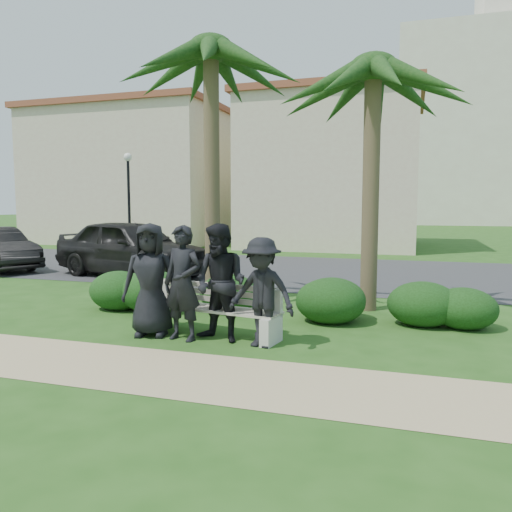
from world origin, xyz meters
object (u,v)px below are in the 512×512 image
object	(u,v)px
palm_left	(211,52)
street_lamp	(129,184)
man_d	(262,292)
park_bench	(212,313)
man_c	(221,283)
palm_right	(373,71)
man_b	(183,283)
car_a	(131,248)
man_a	(151,280)

from	to	relation	value
palm_left	street_lamp	bearing A→B (deg)	129.55
man_d	park_bench	bearing A→B (deg)	169.55
man_c	palm_right	size ratio (longest dim) A/B	0.32
man_b	man_c	bearing A→B (deg)	19.91
man_b	car_a	distance (m)	7.24
park_bench	man_a	distance (m)	1.09
palm_left	car_a	world-z (taller)	palm_left
palm_right	car_a	xyz separation A→B (m)	(-6.92, 2.64, -3.72)
park_bench	palm_right	world-z (taller)	palm_right
street_lamp	man_a	bearing A→B (deg)	-57.04
man_a	man_c	bearing A→B (deg)	-13.29
man_b	street_lamp	bearing A→B (deg)	133.69
man_a	man_d	distance (m)	1.85
street_lamp	man_d	size ratio (longest dim) A/B	2.69
man_c	palm_left	distance (m)	5.18
palm_left	palm_right	world-z (taller)	palm_left
palm_right	street_lamp	bearing A→B (deg)	139.94
park_bench	man_c	xyz separation A→B (m)	(0.26, -0.26, 0.53)
man_d	car_a	bearing A→B (deg)	145.58
man_a	man_d	size ratio (longest dim) A/B	1.11
man_b	palm_left	size ratio (longest dim) A/B	0.29
street_lamp	man_c	bearing A→B (deg)	-53.32
street_lamp	man_b	world-z (taller)	street_lamp
palm_left	car_a	xyz separation A→B (m)	(-3.73, 2.89, -4.28)
street_lamp	man_a	world-z (taller)	street_lamp
man_d	car_a	xyz separation A→B (m)	(-5.67, 5.73, 0.03)
park_bench	man_c	size ratio (longest dim) A/B	1.30
park_bench	man_a	xyz separation A→B (m)	(-0.91, -0.29, 0.53)
man_d	palm_right	distance (m)	5.01
man_a	car_a	xyz separation A→B (m)	(-3.83, 5.65, -0.06)
man_a	palm_right	size ratio (longest dim) A/B	0.32
street_lamp	man_c	size ratio (longest dim) A/B	2.42
man_a	car_a	bearing A→B (deg)	109.78
park_bench	palm_left	distance (m)	5.45
car_a	man_b	bearing A→B (deg)	-127.23
street_lamp	man_b	bearing A→B (deg)	-55.32
man_c	palm_right	distance (m)	5.10
street_lamp	man_a	xyz separation A→B (m)	(7.99, -12.32, -2.06)
palm_right	park_bench	bearing A→B (deg)	-128.82
park_bench	man_d	distance (m)	1.10
park_bench	street_lamp	bearing A→B (deg)	135.39
man_c	man_a	bearing A→B (deg)	-164.98
man_c	car_a	distance (m)	7.52
park_bench	man_d	xyz separation A→B (m)	(0.94, -0.37, 0.44)
park_bench	man_c	distance (m)	0.65
street_lamp	park_bench	xyz separation A→B (m)	(8.89, -12.03, -2.59)
man_c	man_d	world-z (taller)	man_c
man_b	palm_left	world-z (taller)	palm_left
man_b	palm_left	bearing A→B (deg)	112.64
street_lamp	car_a	bearing A→B (deg)	-58.05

